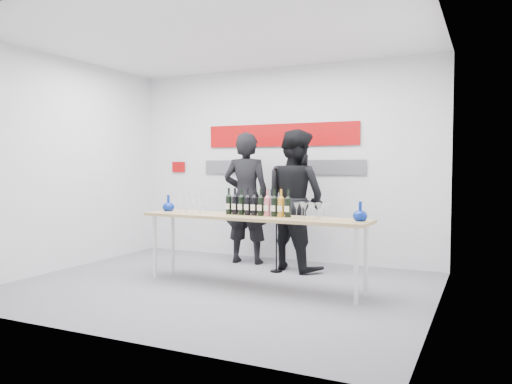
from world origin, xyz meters
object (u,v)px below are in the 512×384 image
tasting_table (252,221)px  mic_stand (276,240)px  presenter_right (295,200)px  presenter_left (246,198)px

tasting_table → mic_stand: bearing=96.7°
presenter_right → mic_stand: 0.64m
presenter_left → presenter_right: 0.83m
tasting_table → mic_stand: (-0.06, 0.90, -0.36)m
presenter_left → presenter_right: (0.83, -0.11, 0.00)m
presenter_right → tasting_table: bearing=108.0°
tasting_table → presenter_right: bearing=87.5°
presenter_left → mic_stand: (0.66, -0.40, -0.54)m
tasting_table → mic_stand: size_ratio=2.01×
presenter_left → mic_stand: 0.94m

